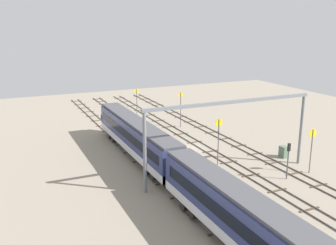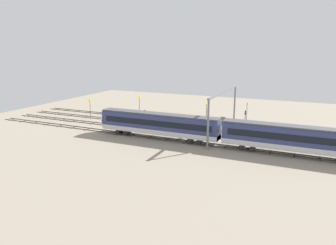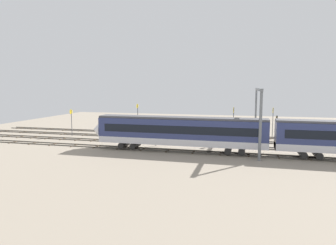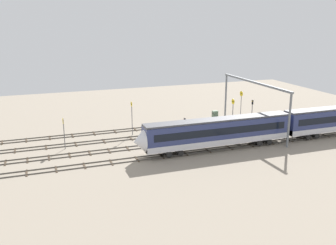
% 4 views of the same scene
% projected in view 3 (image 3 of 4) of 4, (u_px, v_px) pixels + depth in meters
% --- Properties ---
extents(ground_plane, '(99.16, 99.16, 0.00)m').
position_uv_depth(ground_plane, '(190.00, 142.00, 50.55)').
color(ground_plane, gray).
extents(track_near_foreground, '(83.16, 2.40, 0.16)m').
position_uv_depth(track_near_foreground, '(197.00, 135.00, 57.72)').
color(track_near_foreground, '#59544C').
rests_on(track_near_foreground, ground).
extents(track_second_near, '(83.16, 2.40, 0.16)m').
position_uv_depth(track_second_near, '(193.00, 139.00, 52.94)').
color(track_second_near, '#59544C').
rests_on(track_second_near, ground).
extents(track_middle, '(83.16, 2.40, 0.16)m').
position_uv_depth(track_middle, '(187.00, 144.00, 48.16)').
color(track_middle, '#59544C').
rests_on(track_middle, ground).
extents(track_with_train, '(83.16, 2.40, 0.16)m').
position_uv_depth(track_with_train, '(181.00, 151.00, 43.37)').
color(track_with_train, '#59544C').
rests_on(track_with_train, ground).
extents(train, '(50.40, 3.24, 4.80)m').
position_uv_depth(train, '(267.00, 136.00, 40.14)').
color(train, navy).
rests_on(train, ground).
extents(overhead_gantry, '(0.40, 21.30, 8.98)m').
position_uv_depth(overhead_gantry, '(258.00, 102.00, 47.07)').
color(overhead_gantry, slate).
rests_on(overhead_gantry, ground).
extents(speed_sign_near_foreground, '(0.14, 0.85, 6.00)m').
position_uv_depth(speed_sign_near_foreground, '(138.00, 116.00, 56.97)').
color(speed_sign_near_foreground, '#4C4C51').
rests_on(speed_sign_near_foreground, ground).
extents(speed_sign_mid_trackside, '(0.14, 0.98, 5.93)m').
position_uv_depth(speed_sign_mid_trackside, '(233.00, 120.00, 49.09)').
color(speed_sign_mid_trackside, '#4C4C51').
rests_on(speed_sign_mid_trackside, ground).
extents(speed_sign_far_trackside, '(0.14, 1.08, 5.41)m').
position_uv_depth(speed_sign_far_trackside, '(273.00, 117.00, 55.60)').
color(speed_sign_far_trackside, '#4C4C51').
rests_on(speed_sign_far_trackside, ground).
extents(speed_sign_distant_end, '(0.14, 0.89, 4.99)m').
position_uv_depth(speed_sign_distant_end, '(71.00, 119.00, 56.56)').
color(speed_sign_distant_end, '#4C4C51').
rests_on(speed_sign_distant_end, ground).
extents(signal_light_trackside_approach, '(0.31, 0.32, 4.27)m').
position_uv_depth(signal_light_trackside_approach, '(277.00, 124.00, 52.04)').
color(signal_light_trackside_approach, '#4C4C51').
rests_on(signal_light_trackside_approach, ground).
extents(signal_light_trackside_departure, '(0.31, 0.32, 4.70)m').
position_uv_depth(signal_light_trackside_departure, '(156.00, 126.00, 46.96)').
color(signal_light_trackside_departure, '#4C4C51').
rests_on(signal_light_trackside_departure, ground).
extents(relay_cabinet, '(1.13, 0.78, 1.50)m').
position_uv_depth(relay_cabinet, '(242.00, 131.00, 58.12)').
color(relay_cabinet, '#597259').
rests_on(relay_cabinet, ground).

